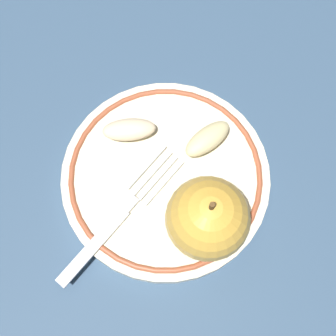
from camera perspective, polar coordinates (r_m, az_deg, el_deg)
The scene contains 6 objects.
ground_plane at distance 0.51m, azimuth -0.24°, elevation -0.88°, with size 2.00×2.00×0.00m, color #344E6A.
plate at distance 0.49m, azimuth 0.00°, elevation -1.13°, with size 0.22×0.22×0.02m.
apple_red_whole at distance 0.43m, azimuth 4.86°, elevation -6.15°, with size 0.08×0.08×0.09m.
apple_slice_front at distance 0.49m, azimuth 4.84°, elevation 3.57°, with size 0.06×0.02×0.02m, color beige.
apple_slice_back at distance 0.50m, azimuth -4.77°, elevation 4.69°, with size 0.06×0.02×0.02m, color beige.
fork at distance 0.47m, azimuth -6.33°, elevation -6.37°, with size 0.11×0.15×0.00m.
Camera 1 is at (0.02, -0.16, 0.48)m, focal length 50.00 mm.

